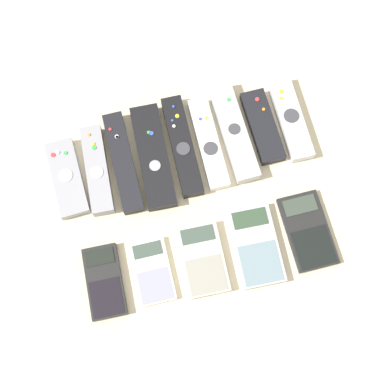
% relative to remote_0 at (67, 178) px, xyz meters
% --- Properties ---
extents(ground_plane, '(3.00, 3.00, 0.00)m').
position_rel_remote_0_xyz_m(ground_plane, '(0.23, -0.13, -0.01)').
color(ground_plane, beige).
extents(remote_0, '(0.06, 0.16, 0.02)m').
position_rel_remote_0_xyz_m(remote_0, '(0.00, 0.00, 0.00)').
color(remote_0, gray).
rests_on(remote_0, ground_plane).
extents(remote_1, '(0.05, 0.19, 0.03)m').
position_rel_remote_0_xyz_m(remote_1, '(0.06, -0.00, 0.00)').
color(remote_1, gray).
rests_on(remote_1, ground_plane).
extents(remote_2, '(0.04, 0.21, 0.03)m').
position_rel_remote_0_xyz_m(remote_2, '(0.12, 0.00, 0.00)').
color(remote_2, black).
rests_on(remote_2, ground_plane).
extents(remote_3, '(0.07, 0.22, 0.03)m').
position_rel_remote_0_xyz_m(remote_3, '(0.18, -0.00, 0.00)').
color(remote_3, black).
rests_on(remote_3, ground_plane).
extents(remote_4, '(0.05, 0.22, 0.03)m').
position_rel_remote_0_xyz_m(remote_4, '(0.24, 0.01, 0.00)').
color(remote_4, black).
rests_on(remote_4, ground_plane).
extents(remote_5, '(0.05, 0.20, 0.02)m').
position_rel_remote_0_xyz_m(remote_5, '(0.29, -0.00, 0.00)').
color(remote_5, white).
rests_on(remote_5, ground_plane).
extents(remote_6, '(0.05, 0.22, 0.03)m').
position_rel_remote_0_xyz_m(remote_6, '(0.35, 0.01, 0.00)').
color(remote_6, '#B7B7BC').
rests_on(remote_6, ground_plane).
extents(remote_7, '(0.05, 0.16, 0.02)m').
position_rel_remote_0_xyz_m(remote_7, '(0.41, 0.01, 0.00)').
color(remote_7, black).
rests_on(remote_7, ground_plane).
extents(remote_8, '(0.05, 0.18, 0.02)m').
position_rel_remote_0_xyz_m(remote_8, '(0.47, 0.01, 0.00)').
color(remote_8, silver).
rests_on(remote_8, ground_plane).
extents(calculator_0, '(0.07, 0.14, 0.02)m').
position_rel_remote_0_xyz_m(calculator_0, '(0.03, -0.22, -0.00)').
color(calculator_0, black).
rests_on(calculator_0, ground_plane).
extents(calculator_1, '(0.07, 0.12, 0.01)m').
position_rel_remote_0_xyz_m(calculator_1, '(0.12, -0.22, -0.00)').
color(calculator_1, silver).
rests_on(calculator_1, ground_plane).
extents(calculator_2, '(0.09, 0.14, 0.02)m').
position_rel_remote_0_xyz_m(calculator_2, '(0.22, -0.23, -0.00)').
color(calculator_2, beige).
rests_on(calculator_2, ground_plane).
extents(calculator_3, '(0.09, 0.16, 0.02)m').
position_rel_remote_0_xyz_m(calculator_3, '(0.32, -0.23, -0.00)').
color(calculator_3, '#B2B2B7').
rests_on(calculator_3, ground_plane).
extents(calculator_4, '(0.08, 0.15, 0.01)m').
position_rel_remote_0_xyz_m(calculator_4, '(0.43, -0.23, -0.00)').
color(calculator_4, black).
rests_on(calculator_4, ground_plane).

